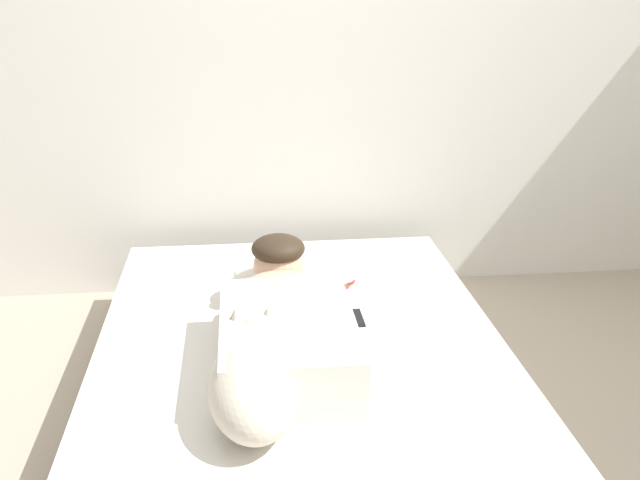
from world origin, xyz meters
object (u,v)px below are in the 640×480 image
Objects in this scene: coffee_cup at (336,281)px; cell_phone at (353,318)px; person_lying at (285,319)px; bed at (301,375)px; dog at (255,381)px; pillow at (298,271)px.

cell_phone is (0.03, -0.27, -0.03)m from coffee_cup.
person_lying is 7.36× the size of coffee_cup.
bed is 14.28× the size of cell_phone.
person_lying reaches higher than dog.
pillow is 0.90× the size of dog.
dog reaches higher than bed.
coffee_cup is at bearing -25.90° from pillow.
person_lying reaches higher than cell_phone.
pillow is 4.16× the size of coffee_cup.
bed is 3.48× the size of dog.
bed is 0.51m from pillow.
bed is at bearing -93.67° from pillow.
pillow is at bearing 77.85° from dog.
dog reaches higher than pillow.
dog is (-0.11, -0.38, -0.00)m from person_lying.
person_lying is 1.60× the size of dog.
pillow is (0.03, 0.47, 0.20)m from bed.
coffee_cup is at bearing 66.55° from bed.
dog is at bearing -110.80° from bed.
cell_phone is at bearing 35.74° from person_lying.
dog is at bearing -112.08° from coffee_cup.
person_lying is 6.57× the size of cell_phone.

